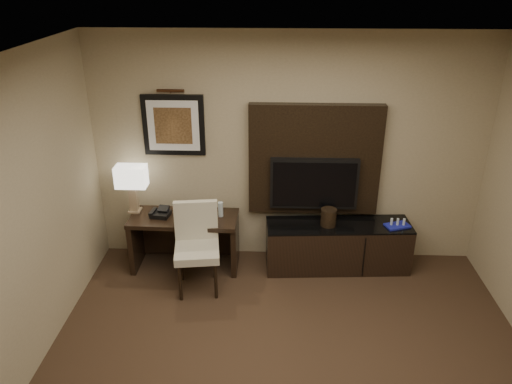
# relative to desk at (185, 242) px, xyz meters

# --- Properties ---
(ceiling) EXTENTS (4.50, 5.00, 0.01)m
(ceiling) POSITION_rel_desk_xyz_m (1.19, -2.15, 2.37)
(ceiling) COLOR silver
(ceiling) RESTS_ON wall_back
(wall_back) EXTENTS (4.50, 0.01, 2.70)m
(wall_back) POSITION_rel_desk_xyz_m (1.19, 0.35, 1.02)
(wall_back) COLOR tan
(wall_back) RESTS_ON floor
(desk) EXTENTS (1.25, 0.56, 0.66)m
(desk) POSITION_rel_desk_xyz_m (0.00, 0.00, 0.00)
(desk) COLOR black
(desk) RESTS_ON floor
(credenza) EXTENTS (1.69, 0.57, 0.57)m
(credenza) POSITION_rel_desk_xyz_m (1.79, 0.05, -0.04)
(credenza) COLOR black
(credenza) RESTS_ON floor
(tv_wall_panel) EXTENTS (1.50, 0.12, 1.30)m
(tv_wall_panel) POSITION_rel_desk_xyz_m (1.49, 0.29, 0.94)
(tv_wall_panel) COLOR black
(tv_wall_panel) RESTS_ON wall_back
(tv) EXTENTS (1.00, 0.08, 0.60)m
(tv) POSITION_rel_desk_xyz_m (1.49, 0.19, 0.69)
(tv) COLOR black
(tv) RESTS_ON tv_wall_panel
(artwork) EXTENTS (0.70, 0.04, 0.70)m
(artwork) POSITION_rel_desk_xyz_m (-0.11, 0.33, 1.32)
(artwork) COLOR black
(artwork) RESTS_ON wall_back
(picture_light) EXTENTS (0.04, 0.04, 0.30)m
(picture_light) POSITION_rel_desk_xyz_m (-0.11, 0.29, 1.72)
(picture_light) COLOR #422615
(picture_light) RESTS_ON wall_back
(desk_chair) EXTENTS (0.54, 0.60, 0.99)m
(desk_chair) POSITION_rel_desk_xyz_m (0.21, -0.46, 0.16)
(desk_chair) COLOR beige
(desk_chair) RESTS_ON floor
(table_lamp) EXTENTS (0.36, 0.25, 0.54)m
(table_lamp) POSITION_rel_desk_xyz_m (-0.59, 0.11, 0.60)
(table_lamp) COLOR #9C8161
(table_lamp) RESTS_ON desk
(desk_phone) EXTENTS (0.23, 0.21, 0.10)m
(desk_phone) POSITION_rel_desk_xyz_m (-0.26, 0.00, 0.38)
(desk_phone) COLOR black
(desk_phone) RESTS_ON desk
(blue_folder) EXTENTS (0.31, 0.36, 0.02)m
(blue_folder) POSITION_rel_desk_xyz_m (0.06, -0.05, 0.34)
(blue_folder) COLOR #18269E
(blue_folder) RESTS_ON desk
(book) EXTENTS (0.16, 0.06, 0.22)m
(book) POSITION_rel_desk_xyz_m (0.10, 0.00, 0.44)
(book) COLOR tan
(book) RESTS_ON desk
(water_bottle) EXTENTS (0.07, 0.07, 0.17)m
(water_bottle) POSITION_rel_desk_xyz_m (0.43, 0.03, 0.42)
(water_bottle) COLOR silver
(water_bottle) RESTS_ON desk
(ice_bucket) EXTENTS (0.18, 0.18, 0.20)m
(ice_bucket) POSITION_rel_desk_xyz_m (1.66, 0.03, 0.34)
(ice_bucket) COLOR black
(ice_bucket) RESTS_ON credenza
(minibar_tray) EXTENTS (0.31, 0.24, 0.10)m
(minibar_tray) POSITION_rel_desk_xyz_m (2.45, 0.03, 0.29)
(minibar_tray) COLOR #1A22AD
(minibar_tray) RESTS_ON credenza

